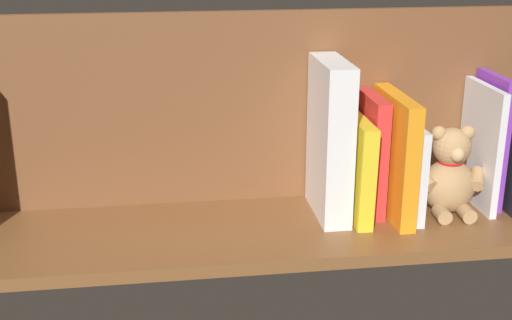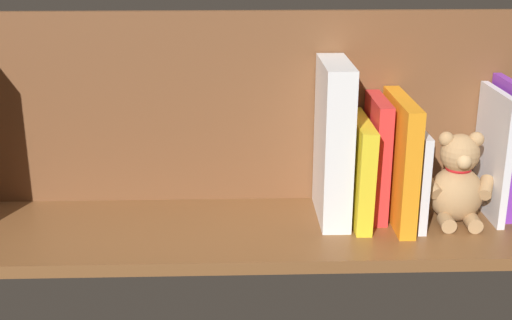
# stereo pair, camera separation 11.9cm
# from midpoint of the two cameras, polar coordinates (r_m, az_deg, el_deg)

# --- Properties ---
(ground_plane) EXTENTS (1.11, 0.30, 0.02)m
(ground_plane) POSITION_cam_midpoint_polar(r_m,az_deg,el_deg) (1.24, 2.76, -5.78)
(ground_plane) COLOR brown
(shelf_back_panel) EXTENTS (1.11, 0.02, 0.36)m
(shelf_back_panel) POSITION_cam_midpoint_polar(r_m,az_deg,el_deg) (1.30, 2.46, 4.25)
(shelf_back_panel) COLOR brown
(shelf_back_panel) RESTS_ON ground_plane
(book_1) EXTENTS (0.02, 0.13, 0.25)m
(book_1) POSITION_cam_midpoint_polar(r_m,az_deg,el_deg) (1.35, 22.02, 0.95)
(book_1) COLOR purple
(book_1) RESTS_ON ground_plane
(book_2) EXTENTS (0.01, 0.15, 0.23)m
(book_2) POSITION_cam_midpoint_polar(r_m,az_deg,el_deg) (1.33, 21.32, 0.47)
(book_2) COLOR silver
(book_2) RESTS_ON ground_plane
(teddy_bear) EXTENTS (0.13, 0.11, 0.17)m
(teddy_bear) POSITION_cam_midpoint_polar(r_m,az_deg,el_deg) (1.29, 18.80, -1.80)
(teddy_bear) COLOR tan
(teddy_bear) RESTS_ON ground_plane
(book_3) EXTENTS (0.01, 0.18, 0.17)m
(book_3) POSITION_cam_midpoint_polar(r_m,az_deg,el_deg) (1.28, 15.43, -0.98)
(book_3) COLOR silver
(book_3) RESTS_ON ground_plane
(book_4) EXTENTS (0.03, 0.19, 0.22)m
(book_4) POSITION_cam_midpoint_polar(r_m,az_deg,el_deg) (1.26, 14.37, -0.05)
(book_4) COLOR orange
(book_4) RESTS_ON ground_plane
(book_5) EXTENTS (0.03, 0.14, 0.22)m
(book_5) POSITION_cam_midpoint_polar(r_m,az_deg,el_deg) (1.28, 12.52, 0.21)
(book_5) COLOR red
(book_5) RESTS_ON ground_plane
(book_6) EXTENTS (0.03, 0.18, 0.18)m
(book_6) POSITION_cam_midpoint_polar(r_m,az_deg,el_deg) (1.26, 11.15, -0.83)
(book_6) COLOR yellow
(book_6) RESTS_ON ground_plane
(dictionary_thick_white) EXTENTS (0.05, 0.16, 0.28)m
(dictionary_thick_white) POSITION_cam_midpoint_polar(r_m,az_deg,el_deg) (1.23, 9.15, 1.45)
(dictionary_thick_white) COLOR white
(dictionary_thick_white) RESTS_ON ground_plane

